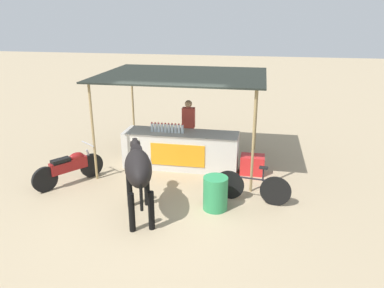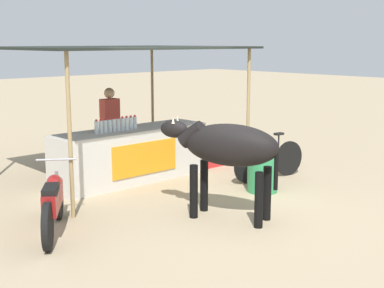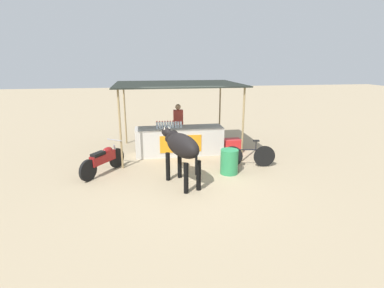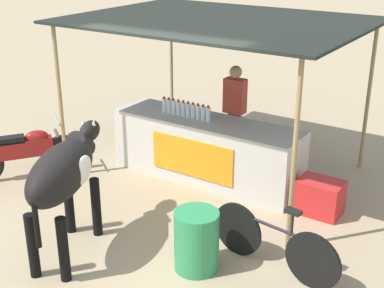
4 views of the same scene
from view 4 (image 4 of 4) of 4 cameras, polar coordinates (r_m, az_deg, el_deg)
name	(u,v)px [view 4 (image 4 of 4)]	position (r m, az deg, el deg)	size (l,w,h in m)	color
ground_plane	(113,241)	(6.88, -8.40, -10.15)	(60.00, 60.00, 0.00)	tan
stall_counter	(206,149)	(8.23, 1.53, -0.58)	(3.00, 0.82, 0.96)	beige
stall_awning	(219,25)	(7.97, 2.85, 12.53)	(4.20, 3.20, 2.42)	black
water_bottle_row	(186,110)	(8.16, -0.69, 3.70)	(0.88, 0.07, 0.25)	silver
vendor_behind_counter	(234,114)	(8.68, 4.55, 3.18)	(0.34, 0.22, 1.65)	#383842
cooler_box	(320,197)	(7.51, 13.45, -5.52)	(0.60, 0.44, 0.48)	red
water_barrel	(197,241)	(6.13, 0.49, -10.27)	(0.51, 0.51, 0.72)	#2D8C51
cow	(64,173)	(6.29, -13.46, -3.06)	(1.02, 1.82, 1.44)	black
motorcycle_parked	(25,151)	(8.70, -17.40, -0.71)	(1.10, 1.52, 0.90)	black
bicycle_leaning	(274,243)	(6.18, 8.71, -10.40)	(1.65, 0.26, 0.85)	black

